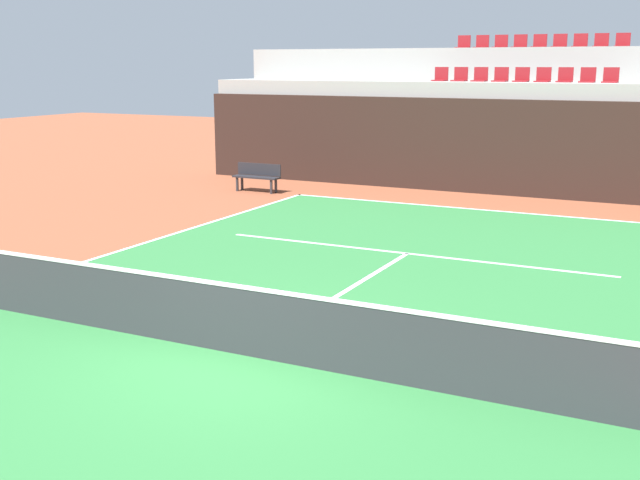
{
  "coord_description": "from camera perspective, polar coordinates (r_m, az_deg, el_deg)",
  "views": [
    {
      "loc": [
        5.35,
        -8.41,
        3.81
      ],
      "look_at": [
        0.18,
        2.0,
        1.2
      ],
      "focal_mm": 44.09,
      "sensor_mm": 36.0,
      "label": 1
    }
  ],
  "objects": [
    {
      "name": "ground_plane",
      "position": [
        10.67,
        -5.73,
        -8.33
      ],
      "size": [
        80.0,
        80.0,
        0.0
      ],
      "primitive_type": "plane",
      "color": "brown"
    },
    {
      "name": "court_surface",
      "position": [
        10.67,
        -5.73,
        -8.3
      ],
      "size": [
        11.0,
        24.0,
        0.01
      ],
      "primitive_type": "cube",
      "color": "#2D7238",
      "rests_on": "ground_plane"
    },
    {
      "name": "baseline_far",
      "position": [
        21.39,
        11.5,
        2.18
      ],
      "size": [
        11.0,
        0.1,
        0.0
      ],
      "primitive_type": "cube",
      "color": "white",
      "rests_on": "court_surface"
    },
    {
      "name": "service_line_far",
      "position": [
        16.2,
        6.36,
        -0.98
      ],
      "size": [
        8.26,
        0.1,
        0.0
      ],
      "primitive_type": "cube",
      "color": "white",
      "rests_on": "court_surface"
    },
    {
      "name": "centre_service_line",
      "position": [
        13.34,
        1.59,
        -3.89
      ],
      "size": [
        0.1,
        6.4,
        0.0
      ],
      "primitive_type": "cube",
      "color": "white",
      "rests_on": "court_surface"
    },
    {
      "name": "back_wall",
      "position": [
        23.88,
        13.41,
        6.54
      ],
      "size": [
        20.33,
        0.3,
        2.8
      ],
      "primitive_type": "cube",
      "color": "black",
      "rests_on": "ground_plane"
    },
    {
      "name": "stands_tier_lower",
      "position": [
        25.17,
        14.15,
        7.33
      ],
      "size": [
        20.33,
        2.4,
        3.27
      ],
      "primitive_type": "cube",
      "color": "#9E9E99",
      "rests_on": "ground_plane"
    },
    {
      "name": "stands_tier_upper",
      "position": [
        27.47,
        15.31,
        8.79
      ],
      "size": [
        20.33,
        2.4,
        4.33
      ],
      "primitive_type": "cube",
      "color": "#9E9E99",
      "rests_on": "ground_plane"
    },
    {
      "name": "seating_row_lower",
      "position": [
        25.17,
        14.42,
        11.34
      ],
      "size": [
        5.58,
        0.44,
        0.44
      ],
      "color": "maroon",
      "rests_on": "stands_tier_lower"
    },
    {
      "name": "seating_row_upper",
      "position": [
        27.52,
        15.64,
        13.55
      ],
      "size": [
        5.58,
        0.44,
        0.44
      ],
      "color": "maroon",
      "rests_on": "stands_tier_upper"
    },
    {
      "name": "tennis_net",
      "position": [
        10.5,
        -5.79,
        -5.74
      ],
      "size": [
        11.08,
        0.08,
        1.07
      ],
      "color": "black",
      "rests_on": "court_surface"
    },
    {
      "name": "player_bench",
      "position": [
        24.03,
        -4.57,
        4.73
      ],
      "size": [
        1.5,
        0.4,
        0.85
      ],
      "color": "#232328",
      "rests_on": "ground_plane"
    }
  ]
}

